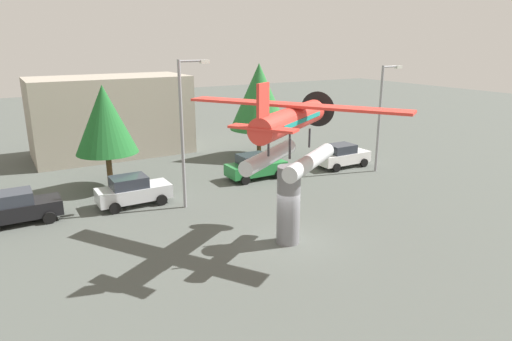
% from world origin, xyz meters
% --- Properties ---
extents(ground_plane, '(140.00, 140.00, 0.00)m').
position_xyz_m(ground_plane, '(0.00, 0.00, 0.00)').
color(ground_plane, '#4C514C').
extents(display_pedestal, '(1.10, 1.10, 3.77)m').
position_xyz_m(display_pedestal, '(0.00, 0.00, 1.89)').
color(display_pedestal, slate).
rests_on(display_pedestal, ground).
extents(floatplane_monument, '(7.02, 9.34, 4.00)m').
position_xyz_m(floatplane_monument, '(0.11, 0.07, 5.44)').
color(floatplane_monument, silver).
rests_on(floatplane_monument, display_pedestal).
extents(car_near_black, '(4.20, 2.02, 1.76)m').
position_xyz_m(car_near_black, '(-10.95, 9.18, 0.88)').
color(car_near_black, black).
rests_on(car_near_black, ground).
extents(car_mid_silver, '(4.20, 2.02, 1.76)m').
position_xyz_m(car_mid_silver, '(-4.92, 8.83, 0.88)').
color(car_mid_silver, silver).
rests_on(car_mid_silver, ground).
extents(car_far_green, '(4.20, 2.02, 1.76)m').
position_xyz_m(car_far_green, '(3.92, 9.75, 0.88)').
color(car_far_green, '#237A38').
rests_on(car_far_green, ground).
extents(car_distant_white, '(4.20, 2.02, 1.76)m').
position_xyz_m(car_distant_white, '(11.16, 9.00, 0.88)').
color(car_distant_white, white).
rests_on(car_distant_white, ground).
extents(streetlight_primary, '(1.84, 0.28, 8.35)m').
position_xyz_m(streetlight_primary, '(-2.27, 6.92, 4.82)').
color(streetlight_primary, gray).
rests_on(streetlight_primary, ground).
extents(streetlight_secondary, '(1.84, 0.28, 7.63)m').
position_xyz_m(streetlight_secondary, '(12.72, 6.82, 4.45)').
color(streetlight_secondary, gray).
rests_on(streetlight_secondary, ground).
extents(storefront_building, '(12.49, 6.16, 6.48)m').
position_xyz_m(storefront_building, '(-2.81, 22.00, 3.24)').
color(storefront_building, '#9E9384').
rests_on(storefront_building, ground).
extents(tree_east, '(3.90, 3.90, 6.69)m').
position_xyz_m(tree_east, '(-5.30, 12.75, 4.51)').
color(tree_east, brown).
rests_on(tree_east, ground).
extents(tree_center_back, '(4.75, 4.75, 7.58)m').
position_xyz_m(tree_center_back, '(7.38, 15.03, 4.94)').
color(tree_center_back, brown).
rests_on(tree_center_back, ground).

